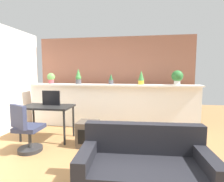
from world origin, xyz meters
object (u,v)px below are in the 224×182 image
at_px(office_chair, 26,132).
at_px(couch, 144,171).
at_px(desk, 47,110).
at_px(side_cube_shelf, 88,134).
at_px(potted_plant_2, 111,79).
at_px(tv_monitor, 51,98).
at_px(potted_plant_0, 51,78).
at_px(potted_plant_1, 78,77).
at_px(potted_plant_3, 141,77).
at_px(potted_plant_4, 177,77).

relative_size(office_chair, couch, 0.57).
bearing_deg(office_chair, desk, 86.34).
height_order(desk, side_cube_shelf, desk).
distance_m(potted_plant_2, side_cube_shelf, 1.64).
distance_m(side_cube_shelf, couch, 1.65).
height_order(tv_monitor, office_chair, tv_monitor).
distance_m(potted_plant_0, tv_monitor, 1.11).
distance_m(office_chair, couch, 2.26).
distance_m(desk, side_cube_shelf, 1.09).
relative_size(potted_plant_1, couch, 0.26).
xyz_separation_m(potted_plant_1, couch, (1.69, -2.43, -1.08)).
relative_size(desk, side_cube_shelf, 2.20).
bearing_deg(potted_plant_0, potted_plant_1, -2.48).
height_order(potted_plant_1, tv_monitor, potted_plant_1).
bearing_deg(couch, potted_plant_2, 108.27).
relative_size(potted_plant_1, potted_plant_2, 1.49).
height_order(potted_plant_1, potted_plant_2, potted_plant_1).
bearing_deg(potted_plant_1, potted_plant_3, 0.04).
bearing_deg(tv_monitor, potted_plant_4, 16.81).
xyz_separation_m(potted_plant_0, desk, (0.41, -1.00, -0.67)).
bearing_deg(tv_monitor, desk, -126.61).
bearing_deg(side_cube_shelf, tv_monitor, 162.01).
bearing_deg(couch, potted_plant_3, 90.86).
bearing_deg(potted_plant_0, tv_monitor, -62.70).
bearing_deg(potted_plant_2, potted_plant_3, -3.27).
bearing_deg(potted_plant_0, potted_plant_3, -0.78).
distance_m(potted_plant_2, couch, 2.80).
height_order(potted_plant_2, tv_monitor, potted_plant_2).
height_order(potted_plant_3, desk, potted_plant_3).
bearing_deg(potted_plant_2, potted_plant_0, -179.62).
xyz_separation_m(potted_plant_0, potted_plant_3, (2.45, -0.03, 0.02)).
bearing_deg(potted_plant_3, potted_plant_2, 176.73).
bearing_deg(desk, potted_plant_4, 17.93).
height_order(potted_plant_4, side_cube_shelf, potted_plant_4).
bearing_deg(potted_plant_4, potted_plant_0, 178.98).
relative_size(potted_plant_2, potted_plant_3, 0.77).
bearing_deg(potted_plant_3, tv_monitor, -155.91).
relative_size(desk, office_chair, 1.21).
bearing_deg(potted_plant_4, couch, -108.98).
distance_m(potted_plant_0, potted_plant_2, 1.67).
relative_size(side_cube_shelf, couch, 0.31).
bearing_deg(office_chair, potted_plant_4, 28.78).
bearing_deg(office_chair, couch, -20.37).
height_order(tv_monitor, couch, tv_monitor).
bearing_deg(tv_monitor, couch, -37.48).
relative_size(tv_monitor, office_chair, 0.45).
distance_m(potted_plant_3, couch, 2.66).
bearing_deg(couch, side_cube_shelf, 131.17).
distance_m(potted_plant_4, office_chair, 3.50).
bearing_deg(potted_plant_4, office_chair, -151.22).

